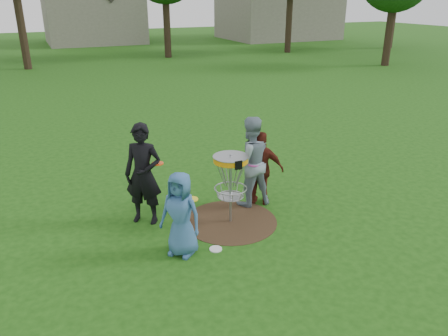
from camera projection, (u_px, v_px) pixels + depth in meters
name	position (u px, v px, depth m)	size (l,w,h in m)	color
ground	(230.00, 221.00, 8.43)	(100.00, 100.00, 0.00)	#19470F
dirt_patch	(230.00, 221.00, 8.43)	(1.80, 1.80, 0.01)	#47331E
player_blue	(181.00, 214.00, 7.13)	(0.72, 0.47, 1.47)	#356194
player_black	(143.00, 174.00, 8.09)	(0.71, 0.47, 1.94)	black
player_grey	(250.00, 162.00, 8.81)	(0.91, 0.71, 1.87)	#7C90A0
player_maroon	(261.00, 169.00, 8.88)	(0.91, 0.38, 1.55)	#531C13
disc_on_grass	(216.00, 249.00, 7.49)	(0.22, 0.22, 0.02)	white
disc_golf_basket	(231.00, 173.00, 8.05)	(0.66, 0.67, 1.38)	#9EA0A5
held_discs	(213.00, 170.00, 8.10)	(2.10, 1.32, 0.31)	yellow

